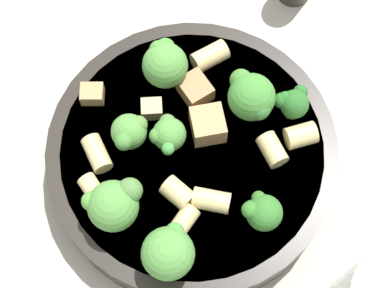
{
  "coord_description": "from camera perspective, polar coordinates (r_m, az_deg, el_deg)",
  "views": [
    {
      "loc": [
        0.08,
        0.16,
        0.5
      ],
      "look_at": [
        0.0,
        0.0,
        0.05
      ],
      "focal_mm": 60.0,
      "sensor_mm": 36.0,
      "label": 1
    }
  ],
  "objects": [
    {
      "name": "rigatoni_7",
      "position": [
        0.47,
        -1.26,
        -4.39
      ],
      "size": [
        0.02,
        0.03,
        0.02
      ],
      "primitive_type": "cylinder",
      "rotation": [
        1.57,
        0.0,
        0.41
      ],
      "color": "#E0C67F",
      "rests_on": "pasta_bowl"
    },
    {
      "name": "chicken_chunk_1",
      "position": [
        0.5,
        -3.59,
        3.14
      ],
      "size": [
        0.02,
        0.02,
        0.01
      ],
      "primitive_type": "cube",
      "rotation": [
        0.0,
        0.0,
        2.76
      ],
      "color": "tan",
      "rests_on": "pasta_bowl"
    },
    {
      "name": "broccoli_floret_3",
      "position": [
        0.46,
        -6.97,
        -5.34
      ],
      "size": [
        0.04,
        0.04,
        0.05
      ],
      "color": "#84AD60",
      "rests_on": "pasta_bowl"
    },
    {
      "name": "rigatoni_6",
      "position": [
        0.47,
        -0.94,
        -7.16
      ],
      "size": [
        0.03,
        0.03,
        0.01
      ],
      "primitive_type": "cylinder",
      "rotation": [
        1.57,
        0.0,
        2.1
      ],
      "color": "#E0C67F",
      "rests_on": "pasta_bowl"
    },
    {
      "name": "broccoli_floret_2",
      "position": [
        0.5,
        9.0,
        3.57
      ],
      "size": [
        0.03,
        0.02,
        0.03
      ],
      "color": "#93B766",
      "rests_on": "pasta_bowl"
    },
    {
      "name": "pasta_bowl",
      "position": [
        0.51,
        0.0,
        -1.05
      ],
      "size": [
        0.23,
        0.23,
        0.04
      ],
      "color": "#28231E",
      "rests_on": "ground_plane"
    },
    {
      "name": "rigatoni_4",
      "position": [
        0.47,
        1.72,
        -5.03
      ],
      "size": [
        0.03,
        0.03,
        0.02
      ],
      "primitive_type": "cylinder",
      "rotation": [
        1.57,
        0.0,
        0.93
      ],
      "color": "#E0C67F",
      "rests_on": "pasta_bowl"
    },
    {
      "name": "chicken_chunk_0",
      "position": [
        0.51,
        0.27,
        4.88
      ],
      "size": [
        0.02,
        0.03,
        0.02
      ],
      "primitive_type": "cube",
      "rotation": [
        0.0,
        0.0,
        1.7
      ],
      "color": "#A87A4C",
      "rests_on": "pasta_bowl"
    },
    {
      "name": "rigatoni_5",
      "position": [
        0.49,
        -8.45,
        -0.86
      ],
      "size": [
        0.02,
        0.03,
        0.02
      ],
      "primitive_type": "cylinder",
      "rotation": [
        1.57,
        0.0,
        0.01
      ],
      "color": "#E0C67F",
      "rests_on": "pasta_bowl"
    },
    {
      "name": "rigatoni_0",
      "position": [
        0.49,
        7.15,
        -0.51
      ],
      "size": [
        0.02,
        0.02,
        0.02
      ],
      "primitive_type": "cylinder",
      "rotation": [
        1.57,
        0.0,
        0.0
      ],
      "color": "#E0C67F",
      "rests_on": "pasta_bowl"
    },
    {
      "name": "broccoli_floret_7",
      "position": [
        0.5,
        -2.41,
        7.14
      ],
      "size": [
        0.04,
        0.04,
        0.04
      ],
      "color": "#93B766",
      "rests_on": "pasta_bowl"
    },
    {
      "name": "broccoli_floret_6",
      "position": [
        0.48,
        -2.16,
        0.9
      ],
      "size": [
        0.03,
        0.03,
        0.03
      ],
      "color": "#9EC175",
      "rests_on": "pasta_bowl"
    },
    {
      "name": "rigatoni_2",
      "position": [
        0.52,
        1.6,
        7.8
      ],
      "size": [
        0.03,
        0.02,
        0.02
      ],
      "primitive_type": "cylinder",
      "rotation": [
        1.57,
        0.0,
        1.66
      ],
      "color": "#E0C67F",
      "rests_on": "pasta_bowl"
    },
    {
      "name": "broccoli_floret_5",
      "position": [
        0.49,
        5.26,
        4.18
      ],
      "size": [
        0.04,
        0.04,
        0.04
      ],
      "color": "#9EC175",
      "rests_on": "pasta_bowl"
    },
    {
      "name": "rigatoni_1",
      "position": [
        0.48,
        -8.64,
        -4.4
      ],
      "size": [
        0.02,
        0.02,
        0.01
      ],
      "primitive_type": "cylinder",
      "rotation": [
        1.57,
        0.0,
        0.16
      ],
      "color": "#E0C67F",
      "rests_on": "pasta_bowl"
    },
    {
      "name": "broccoli_floret_1",
      "position": [
        0.48,
        -5.58,
        1.07
      ],
      "size": [
        0.03,
        0.03,
        0.03
      ],
      "color": "#84AD60",
      "rests_on": "pasta_bowl"
    },
    {
      "name": "chicken_chunk_3",
      "position": [
        0.49,
        1.42,
        1.71
      ],
      "size": [
        0.03,
        0.03,
        0.02
      ],
      "primitive_type": "cube",
      "rotation": [
        0.0,
        0.0,
        1.32
      ],
      "color": "tan",
      "rests_on": "pasta_bowl"
    },
    {
      "name": "broccoli_floret_4",
      "position": [
        0.46,
        6.26,
        -6.02
      ],
      "size": [
        0.03,
        0.03,
        0.03
      ],
      "color": "#93B766",
      "rests_on": "pasta_bowl"
    },
    {
      "name": "ground_plane",
      "position": [
        0.53,
        0.0,
        -1.86
      ],
      "size": [
        2.0,
        2.0,
        0.0
      ],
      "primitive_type": "plane",
      "color": "#BCB29E"
    },
    {
      "name": "broccoli_floret_0",
      "position": [
        0.45,
        -2.04,
        -9.53
      ],
      "size": [
        0.04,
        0.04,
        0.04
      ],
      "color": "#93B766",
      "rests_on": "pasta_bowl"
    },
    {
      "name": "chicken_chunk_2",
      "position": [
        0.51,
        -8.86,
        4.42
      ],
      "size": [
        0.02,
        0.02,
        0.01
      ],
      "primitive_type": "cube",
      "rotation": [
        0.0,
        0.0,
        2.7
      ],
      "color": "tan",
      "rests_on": "pasta_bowl"
    },
    {
      "name": "rigatoni_3",
      "position": [
        0.5,
        9.65,
        0.76
      ],
      "size": [
        0.03,
        0.02,
        0.02
      ],
      "primitive_type": "cylinder",
      "rotation": [
        1.57,
        0.0,
        1.41
      ],
      "color": "#E0C67F",
      "rests_on": "pasta_bowl"
    }
  ]
}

